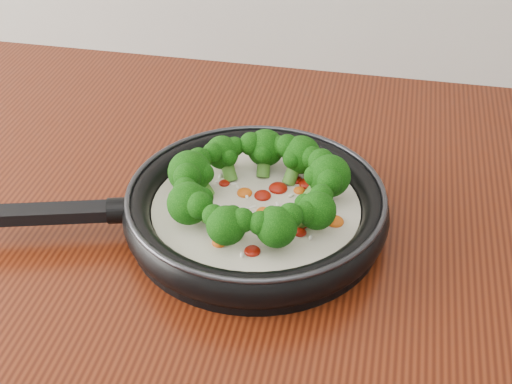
# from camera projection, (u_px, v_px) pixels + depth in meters

# --- Properties ---
(skillet) EXTENTS (0.50, 0.37, 0.09)m
(skillet) POSITION_uv_depth(u_px,v_px,m) (254.00, 205.00, 0.80)
(skillet) COLOR black
(skillet) RESTS_ON counter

